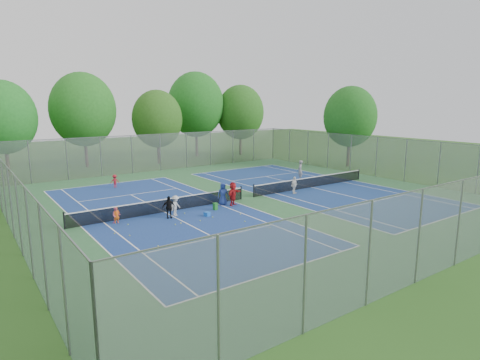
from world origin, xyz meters
name	(u,v)px	position (x,y,z in m)	size (l,w,h in m)	color
ground	(247,198)	(0.00, 0.00, 0.00)	(120.00, 120.00, 0.00)	#27541A
court_pad	(247,198)	(0.00, 0.00, 0.01)	(32.00, 32.00, 0.01)	#2F6337
court_left	(165,212)	(-7.00, 0.00, 0.02)	(10.97, 23.77, 0.01)	navy
court_right	(311,187)	(7.00, 0.00, 0.02)	(10.97, 23.77, 0.01)	navy
net_left	(164,206)	(-7.00, 0.00, 0.46)	(12.87, 0.10, 0.91)	black
net_right	(312,182)	(7.00, 0.00, 0.46)	(12.87, 0.10, 0.91)	black
fence_north	(160,152)	(0.00, 16.00, 2.00)	(32.00, 0.10, 4.00)	gray
fence_south	(459,223)	(0.00, -16.00, 2.00)	(32.00, 0.10, 4.00)	gray
fence_west	(11,203)	(-16.00, 0.00, 2.00)	(32.00, 0.10, 4.00)	gray
fence_east	(376,157)	(16.00, 0.00, 2.00)	(32.00, 0.10, 4.00)	gray
tree_nw	(3,117)	(-14.00, 22.00, 5.89)	(6.40, 6.40, 9.58)	#443326
tree_nl	(83,110)	(-6.00, 23.00, 6.54)	(7.20, 7.20, 10.69)	#443326
tree_nc	(157,119)	(2.00, 21.00, 5.39)	(6.00, 6.00, 8.85)	#443326
tree_nr	(196,105)	(9.00, 24.00, 7.04)	(7.60, 7.60, 11.42)	#443326
tree_ne	(240,112)	(15.00, 22.00, 5.97)	(6.60, 6.60, 9.77)	#443326
tree_side_e	(350,117)	(19.00, 6.00, 5.74)	(6.00, 6.00, 9.20)	#443326
ball_crate	(207,214)	(-5.13, -2.48, 0.14)	(0.34, 0.34, 0.29)	blue
ball_hopper	(215,206)	(-3.87, -1.48, 0.26)	(0.26, 0.26, 0.51)	#238329
student_a	(117,215)	(-10.47, -0.60, 0.51)	(0.38, 0.25, 1.03)	orange
student_b	(116,215)	(-10.49, -0.60, 0.51)	(0.50, 0.39, 1.02)	#EC5C86
student_c	(175,206)	(-6.78, -1.22, 0.69)	(0.89, 0.51, 1.37)	silver
student_d	(169,207)	(-7.36, -1.44, 0.73)	(0.86, 0.36, 1.46)	black
student_e	(223,194)	(-2.66, -0.60, 0.83)	(0.81, 0.52, 1.65)	navy
student_f	(233,194)	(-2.15, -1.16, 0.86)	(1.60, 0.51, 1.73)	#B4191C
child_far_baseline	(115,181)	(-7.10, 9.91, 0.58)	(0.75, 0.43, 1.16)	#A31723
instructor	(300,170)	(8.55, 3.08, 0.96)	(0.70, 0.46, 1.91)	gray
teen_court_b	(294,185)	(4.10, -0.89, 0.71)	(0.83, 0.34, 1.41)	white
tennis_ball_0	(245,222)	(-3.91, -5.00, 0.03)	(0.07, 0.07, 0.07)	#ABC92E
tennis_ball_1	(240,214)	(-3.15, -3.47, 0.03)	(0.07, 0.07, 0.07)	yellow
tennis_ball_2	(270,228)	(-3.41, -6.84, 0.03)	(0.07, 0.07, 0.07)	#CBF138
tennis_ball_3	(175,225)	(-7.72, -3.06, 0.03)	(0.07, 0.07, 0.07)	#C7DD33
tennis_ball_4	(158,246)	(-10.11, -5.90, 0.03)	(0.07, 0.07, 0.07)	yellow
tennis_ball_5	(130,236)	(-10.72, -3.42, 0.03)	(0.07, 0.07, 0.07)	gold
tennis_ball_6	(200,221)	(-6.09, -3.24, 0.03)	(0.07, 0.07, 0.07)	#B6D130
tennis_ball_7	(128,225)	(-10.07, -1.39, 0.03)	(0.07, 0.07, 0.07)	#C3ED37
tennis_ball_8	(181,223)	(-7.31, -3.00, 0.03)	(0.07, 0.07, 0.07)	#EBF238
tennis_ball_9	(115,234)	(-11.29, -2.59, 0.03)	(0.07, 0.07, 0.07)	gold
tennis_ball_10	(213,217)	(-5.04, -3.01, 0.03)	(0.07, 0.07, 0.07)	#B2D230
tennis_ball_11	(185,214)	(-6.08, -1.14, 0.03)	(0.07, 0.07, 0.07)	#B7D231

